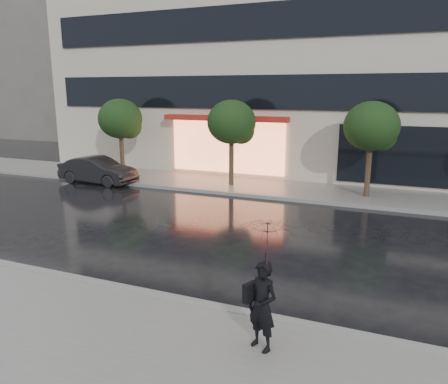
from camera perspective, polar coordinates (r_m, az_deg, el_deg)
The scene contains 12 objects.
ground at distance 10.42m, azimuth -4.06°, elevation -11.85°, with size 120.00×120.00×0.00m, color black.
sidewalk_near at distance 7.99m, azimuth -15.20°, elevation -20.25°, with size 60.00×4.50×0.12m, color slate.
sidewalk_far at distance 19.64m, azimuth 9.39°, elevation 0.23°, with size 60.00×3.50×0.12m, color slate.
curb_near at distance 9.60m, azimuth -6.80°, elevation -13.75°, with size 60.00×0.25×0.14m, color gray.
curb_far at distance 17.98m, azimuth 8.10°, elevation -0.89°, with size 60.00×0.25×0.14m, color gray.
office_building at distance 27.13m, azimuth 14.23°, elevation 22.57°, with size 30.00×12.76×18.00m.
bg_building_left at distance 47.21m, azimuth -21.31°, elevation 14.26°, with size 14.00×10.00×12.00m, color #59544F.
tree_far_west at distance 22.74m, azimuth -13.23°, elevation 9.11°, with size 2.20×2.20×3.99m.
tree_mid_west at distance 19.87m, azimuth 1.18°, elevation 8.91°, with size 2.20×2.20×3.99m.
tree_mid_east at distance 18.55m, azimuth 18.88°, elevation 7.91°, with size 2.20×2.20×3.99m.
parked_car at distance 21.82m, azimuth -16.16°, elevation 2.74°, with size 1.36×3.91×1.29m, color black.
pedestrian_with_umbrella at distance 7.18m, azimuth 5.36°, elevation -9.40°, with size 1.27×1.28×2.28m.
Camera 1 is at (4.27, -8.42, 4.40)m, focal length 35.00 mm.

